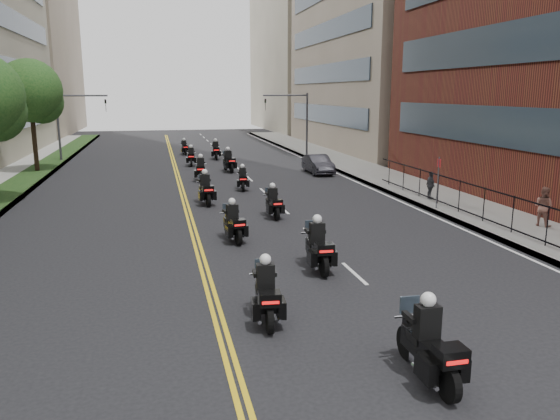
{
  "coord_description": "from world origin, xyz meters",
  "views": [
    {
      "loc": [
        -2.8,
        -5.69,
        5.68
      ],
      "look_at": [
        1.64,
        13.87,
        1.34
      ],
      "focal_mm": 35.0,
      "sensor_mm": 36.0,
      "label": 1
    }
  ],
  "objects_px": {
    "motorcycle_11": "(216,151)",
    "motorcycle_10": "(191,157)",
    "motorcycle_2": "(266,295)",
    "motorcycle_7": "(243,180)",
    "motorcycle_1": "(429,347)",
    "motorcycle_12": "(184,148)",
    "parked_sedan": "(318,164)",
    "pedestrian_b": "(543,206)",
    "pedestrian_c": "(431,185)",
    "motorcycle_5": "(273,204)",
    "motorcycle_6": "(206,190)",
    "motorcycle_8": "(201,170)",
    "motorcycle_9": "(229,162)",
    "motorcycle_3": "(318,248)",
    "motorcycle_4": "(233,224)"
  },
  "relations": [
    {
      "from": "motorcycle_11",
      "to": "motorcycle_10",
      "type": "bearing_deg",
      "value": -118.9
    },
    {
      "from": "motorcycle_2",
      "to": "motorcycle_7",
      "type": "bearing_deg",
      "value": 87.82
    },
    {
      "from": "motorcycle_2",
      "to": "motorcycle_1",
      "type": "bearing_deg",
      "value": -49.35
    },
    {
      "from": "motorcycle_12",
      "to": "parked_sedan",
      "type": "height_order",
      "value": "motorcycle_12"
    },
    {
      "from": "pedestrian_b",
      "to": "pedestrian_c",
      "type": "relative_size",
      "value": 1.15
    },
    {
      "from": "motorcycle_7",
      "to": "pedestrian_c",
      "type": "xyz_separation_m",
      "value": [
        9.1,
        -5.76,
        0.27
      ]
    },
    {
      "from": "pedestrian_c",
      "to": "motorcycle_10",
      "type": "bearing_deg",
      "value": 35.99
    },
    {
      "from": "motorcycle_5",
      "to": "motorcycle_7",
      "type": "xyz_separation_m",
      "value": [
        -0.25,
        7.48,
        -0.03
      ]
    },
    {
      "from": "motorcycle_6",
      "to": "motorcycle_11",
      "type": "xyz_separation_m",
      "value": [
        2.61,
        19.18,
        -0.01
      ]
    },
    {
      "from": "motorcycle_1",
      "to": "motorcycle_10",
      "type": "relative_size",
      "value": 1.1
    },
    {
      "from": "motorcycle_10",
      "to": "pedestrian_c",
      "type": "bearing_deg",
      "value": -52.91
    },
    {
      "from": "motorcycle_11",
      "to": "motorcycle_12",
      "type": "height_order",
      "value": "motorcycle_11"
    },
    {
      "from": "motorcycle_1",
      "to": "motorcycle_11",
      "type": "bearing_deg",
      "value": 89.83
    },
    {
      "from": "motorcycle_1",
      "to": "pedestrian_c",
      "type": "distance_m",
      "value": 18.96
    },
    {
      "from": "motorcycle_8",
      "to": "parked_sedan",
      "type": "height_order",
      "value": "motorcycle_8"
    },
    {
      "from": "motorcycle_5",
      "to": "motorcycle_8",
      "type": "height_order",
      "value": "motorcycle_8"
    },
    {
      "from": "motorcycle_10",
      "to": "parked_sedan",
      "type": "relative_size",
      "value": 0.56
    },
    {
      "from": "motorcycle_5",
      "to": "motorcycle_10",
      "type": "relative_size",
      "value": 0.97
    },
    {
      "from": "motorcycle_1",
      "to": "motorcycle_5",
      "type": "relative_size",
      "value": 1.14
    },
    {
      "from": "motorcycle_9",
      "to": "pedestrian_c",
      "type": "distance_m",
      "value": 16.09
    },
    {
      "from": "motorcycle_3",
      "to": "pedestrian_c",
      "type": "xyz_separation_m",
      "value": [
        9.02,
        9.51,
        0.16
      ]
    },
    {
      "from": "pedestrian_b",
      "to": "motorcycle_7",
      "type": "bearing_deg",
      "value": 16.0
    },
    {
      "from": "motorcycle_2",
      "to": "motorcycle_11",
      "type": "bearing_deg",
      "value": 90.88
    },
    {
      "from": "motorcycle_8",
      "to": "motorcycle_9",
      "type": "distance_m",
      "value": 4.28
    },
    {
      "from": "motorcycle_6",
      "to": "motorcycle_8",
      "type": "height_order",
      "value": "motorcycle_6"
    },
    {
      "from": "motorcycle_4",
      "to": "motorcycle_9",
      "type": "distance_m",
      "value": 18.9
    },
    {
      "from": "motorcycle_8",
      "to": "motorcycle_12",
      "type": "distance_m",
      "value": 15.62
    },
    {
      "from": "motorcycle_8",
      "to": "motorcycle_5",
      "type": "bearing_deg",
      "value": -72.94
    },
    {
      "from": "motorcycle_10",
      "to": "parked_sedan",
      "type": "height_order",
      "value": "motorcycle_10"
    },
    {
      "from": "motorcycle_2",
      "to": "motorcycle_3",
      "type": "xyz_separation_m",
      "value": [
        2.45,
        3.64,
        0.04
      ]
    },
    {
      "from": "pedestrian_c",
      "to": "motorcycle_9",
      "type": "bearing_deg",
      "value": 36.56
    },
    {
      "from": "motorcycle_3",
      "to": "motorcycle_12",
      "type": "height_order",
      "value": "motorcycle_3"
    },
    {
      "from": "parked_sedan",
      "to": "pedestrian_b",
      "type": "distance_m",
      "value": 18.23
    },
    {
      "from": "parked_sedan",
      "to": "motorcycle_10",
      "type": "bearing_deg",
      "value": 143.72
    },
    {
      "from": "motorcycle_3",
      "to": "motorcycle_11",
      "type": "xyz_separation_m",
      "value": [
        0.02,
        30.7,
        -0.01
      ]
    },
    {
      "from": "motorcycle_5",
      "to": "pedestrian_c",
      "type": "distance_m",
      "value": 9.01
    },
    {
      "from": "motorcycle_1",
      "to": "motorcycle_12",
      "type": "height_order",
      "value": "motorcycle_1"
    },
    {
      "from": "motorcycle_8",
      "to": "pedestrian_c",
      "type": "relative_size",
      "value": 1.63
    },
    {
      "from": "motorcycle_5",
      "to": "motorcycle_10",
      "type": "bearing_deg",
      "value": 95.94
    },
    {
      "from": "motorcycle_8",
      "to": "motorcycle_9",
      "type": "xyz_separation_m",
      "value": [
        2.3,
        3.61,
        0.02
      ]
    },
    {
      "from": "motorcycle_7",
      "to": "motorcycle_12",
      "type": "distance_m",
      "value": 19.78
    },
    {
      "from": "motorcycle_7",
      "to": "motorcycle_12",
      "type": "relative_size",
      "value": 1.0
    },
    {
      "from": "motorcycle_10",
      "to": "parked_sedan",
      "type": "xyz_separation_m",
      "value": [
        8.54,
        -6.21,
        0.01
      ]
    },
    {
      "from": "motorcycle_4",
      "to": "motorcycle_7",
      "type": "distance_m",
      "value": 11.34
    },
    {
      "from": "motorcycle_1",
      "to": "motorcycle_3",
      "type": "xyz_separation_m",
      "value": [
        -0.14,
        7.24,
        -0.0
      ]
    },
    {
      "from": "pedestrian_b",
      "to": "motorcycle_11",
      "type": "bearing_deg",
      "value": -4.31
    },
    {
      "from": "motorcycle_3",
      "to": "parked_sedan",
      "type": "height_order",
      "value": "motorcycle_3"
    },
    {
      "from": "motorcycle_4",
      "to": "motorcycle_9",
      "type": "height_order",
      "value": "motorcycle_9"
    },
    {
      "from": "motorcycle_3",
      "to": "motorcycle_5",
      "type": "height_order",
      "value": "motorcycle_3"
    },
    {
      "from": "motorcycle_8",
      "to": "motorcycle_11",
      "type": "relative_size",
      "value": 0.98
    }
  ]
}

